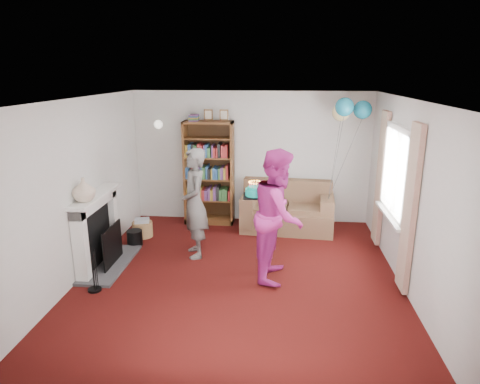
# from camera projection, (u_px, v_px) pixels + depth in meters

# --- Properties ---
(ground) EXTENTS (5.00, 5.00, 0.00)m
(ground) POSITION_uv_depth(u_px,v_px,m) (239.00, 277.00, 6.14)
(ground) COLOR black
(ground) RESTS_ON ground
(wall_back) EXTENTS (4.50, 0.02, 2.50)m
(wall_back) POSITION_uv_depth(u_px,v_px,m) (251.00, 157.00, 8.21)
(wall_back) COLOR silver
(wall_back) RESTS_ON ground
(wall_left) EXTENTS (0.02, 5.00, 2.50)m
(wall_left) POSITION_uv_depth(u_px,v_px,m) (79.00, 189.00, 6.00)
(wall_left) COLOR silver
(wall_left) RESTS_ON ground
(wall_right) EXTENTS (0.02, 5.00, 2.50)m
(wall_right) POSITION_uv_depth(u_px,v_px,m) (410.00, 198.00, 5.60)
(wall_right) COLOR silver
(wall_right) RESTS_ON ground
(ceiling) EXTENTS (4.50, 5.00, 0.01)m
(ceiling) POSITION_uv_depth(u_px,v_px,m) (239.00, 99.00, 5.46)
(ceiling) COLOR white
(ceiling) RESTS_ON wall_back
(fireplace) EXTENTS (0.55, 1.80, 1.12)m
(fireplace) POSITION_uv_depth(u_px,v_px,m) (101.00, 234.00, 6.37)
(fireplace) COLOR #3F3F42
(fireplace) RESTS_ON ground
(window_bay) EXTENTS (0.14, 2.02, 2.20)m
(window_bay) POSITION_uv_depth(u_px,v_px,m) (394.00, 189.00, 6.19)
(window_bay) COLOR white
(window_bay) RESTS_ON ground
(wall_sconce) EXTENTS (0.16, 0.23, 0.16)m
(wall_sconce) POSITION_uv_depth(u_px,v_px,m) (158.00, 124.00, 8.05)
(wall_sconce) COLOR gold
(wall_sconce) RESTS_ON ground
(bookcase) EXTENTS (0.93, 0.42, 2.17)m
(bookcase) POSITION_uv_depth(u_px,v_px,m) (209.00, 174.00, 8.15)
(bookcase) COLOR #472B14
(bookcase) RESTS_ON ground
(sofa) EXTENTS (1.66, 0.88, 0.88)m
(sofa) POSITION_uv_depth(u_px,v_px,m) (287.00, 211.00, 7.97)
(sofa) COLOR brown
(sofa) RESTS_ON ground
(wicker_basket) EXTENTS (0.36, 0.36, 0.33)m
(wicker_basket) POSITION_uv_depth(u_px,v_px,m) (142.00, 228.00, 7.61)
(wicker_basket) COLOR #9D7D49
(wicker_basket) RESTS_ON ground
(person_striped) EXTENTS (0.60, 0.73, 1.73)m
(person_striped) POSITION_uv_depth(u_px,v_px,m) (194.00, 203.00, 6.64)
(person_striped) COLOR black
(person_striped) RESTS_ON ground
(person_magenta) EXTENTS (0.80, 0.98, 1.85)m
(person_magenta) POSITION_uv_depth(u_px,v_px,m) (279.00, 215.00, 5.93)
(person_magenta) COLOR #AE227B
(person_magenta) RESTS_ON ground
(birthday_cake) EXTENTS (0.34, 0.34, 0.22)m
(birthday_cake) POSITION_uv_depth(u_px,v_px,m) (255.00, 192.00, 6.10)
(birthday_cake) COLOR black
(birthday_cake) RESTS_ON ground
(balloons) EXTENTS (0.66, 0.69, 1.78)m
(balloons) POSITION_uv_depth(u_px,v_px,m) (349.00, 110.00, 7.21)
(balloons) COLOR #3F3F3F
(balloons) RESTS_ON ground
(mantel_vase) EXTENTS (0.36, 0.36, 0.33)m
(mantel_vase) POSITION_uv_depth(u_px,v_px,m) (84.00, 190.00, 5.83)
(mantel_vase) COLOR beige
(mantel_vase) RESTS_ON fireplace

